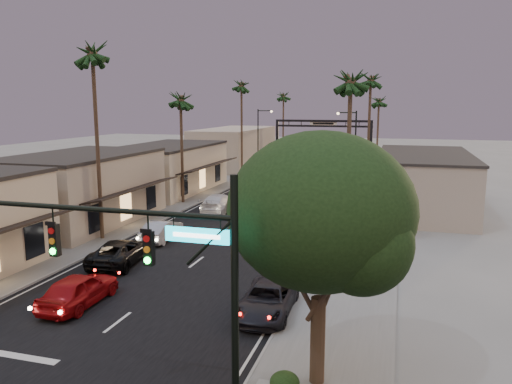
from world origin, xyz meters
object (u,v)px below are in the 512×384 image
Objects in this scene: curbside_near at (267,300)px; corner_tree at (323,218)px; streetlight_left at (260,136)px; palm_rc at (379,98)px; curbside_black at (306,242)px; palm_ra at (351,75)px; streetlight_right at (353,146)px; oncoming_silver at (162,230)px; traffic_signal at (171,266)px; palm_ld at (241,83)px; palm_rb at (371,76)px; arch at (323,131)px; oncoming_red at (79,289)px; oncoming_pickup at (120,252)px; palm_lc at (180,96)px; palm_lb at (92,48)px; palm_far at (283,94)px.

corner_tree is at bearing -60.41° from curbside_near.
curbside_near is (13.12, -45.22, -4.63)m from streetlight_left.
curbside_black is at bearing -93.31° from palm_rc.
palm_rc is (0.00, 40.00, -0.97)m from palm_ra.
curbside_near is at bearing -102.07° from palm_ra.
palm_ra is 40.01m from palm_rc.
streetlight_right is at bearing -43.21° from streetlight_left.
palm_rc is at bearing -109.88° from oncoming_silver.
traffic_signal is 0.60× the size of palm_ld.
streetlight_left is 0.68× the size of palm_ra.
streetlight_left is 22.07m from palm_rb.
streetlight_right is 0.74× the size of palm_rc.
arch reaches higher than oncoming_silver.
oncoming_silver is (-12.95, -20.99, -11.68)m from palm_rb.
oncoming_red reaches higher than oncoming_pickup.
palm_lc is 2.57× the size of oncoming_red.
arch reaches higher than curbside_near.
oncoming_pickup is (-1.56, 6.32, -0.06)m from oncoming_red.
palm_lc is at bearing -149.89° from streetlight_right.
curbside_near is at bearing -92.68° from palm_rc.
streetlight_right is 21.94m from palm_ra.
arch is (-5.69, 66.00, 0.45)m from traffic_signal.
arch is (-9.48, 62.55, -0.45)m from corner_tree.
curbside_near is at bearing -57.49° from palm_lc.
curbside_black is (10.58, 5.00, 0.07)m from oncoming_pickup.
palm_lb is 3.39× the size of oncoming_silver.
oncoming_pickup reaches higher than oncoming_silver.
palm_far is (-1.38, 20.00, 6.11)m from streetlight_left.
streetlight_right is 28.89m from palm_lb.
oncoming_red is (-11.42, -52.80, -9.66)m from palm_rc.
palm_far reaches higher than curbside_black.
curbside_black is at bearing -129.11° from oncoming_red.
arch is 1.25× the size of palm_lc.
palm_ld is 3.17× the size of oncoming_silver.
palm_rb is at bearing -90.00° from palm_rc.
curbside_near is at bearing 86.66° from traffic_signal.
curbside_near is at bearing -94.40° from palm_rb.
corner_tree is at bearing -69.19° from palm_ld.
oncoming_red is at bearing -172.06° from curbside_near.
corner_tree is 0.58× the size of arch.
curbside_near is (-3.28, 5.33, -5.28)m from corner_tree.
corner_tree is 0.72× the size of palm_rc.
palm_lb is 45.48m from palm_rc.
palm_ra reaches higher than curbside_black.
palm_rc reaches higher than curbside_near.
palm_ra is at bearing -90.00° from palm_rc.
streetlight_right is at bearing 94.57° from palm_ra.
palm_far is at bearing -88.24° from oncoming_silver.
palm_lc reaches higher than curbside_black.
palm_far is at bearing 89.59° from palm_lc.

